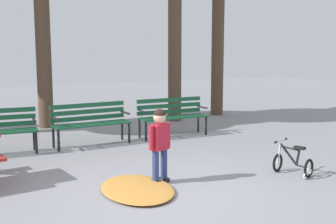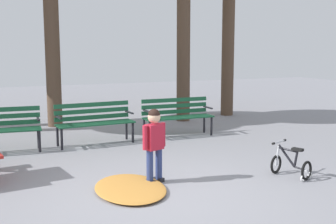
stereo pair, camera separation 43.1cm
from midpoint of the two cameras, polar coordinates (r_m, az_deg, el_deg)
ground at (r=6.08m, az=-3.22°, el=-10.72°), size 36.00×36.00×0.00m
park_bench_left at (r=9.16m, az=-11.39°, el=-1.06°), size 1.62×0.54×0.85m
park_bench_right at (r=9.87m, az=-0.74°, el=-0.22°), size 1.61×0.49×0.85m
child_standing at (r=6.41m, az=-3.02°, el=-3.62°), size 0.40×0.24×1.11m
kids_bicycle at (r=7.14m, az=14.32°, el=-6.39°), size 0.52×0.63×0.54m
leaf_pile at (r=6.24m, az=-6.03°, el=-9.91°), size 1.13×1.50×0.07m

